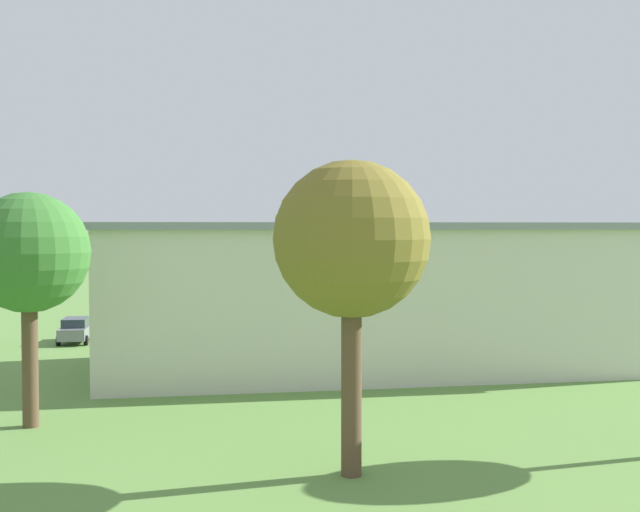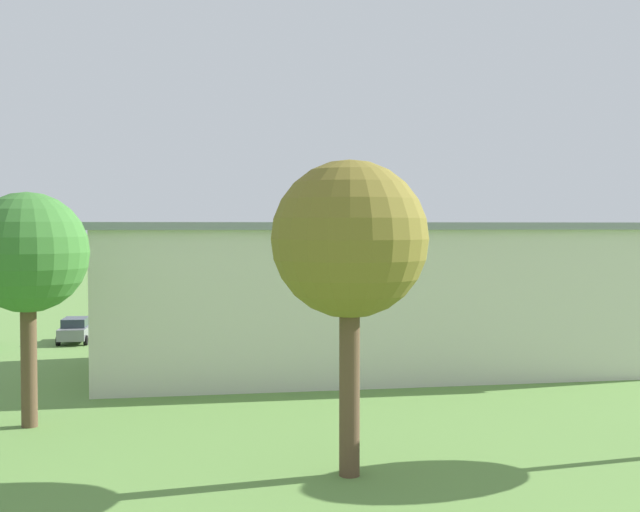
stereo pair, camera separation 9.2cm
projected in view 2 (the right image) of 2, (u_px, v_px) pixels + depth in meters
ground_plane at (299, 306)px, 77.35m from camera, size 400.00×400.00×0.00m
hangar at (376, 295)px, 43.86m from camera, size 30.17×14.14×7.80m
biplane at (313, 219)px, 79.34m from camera, size 7.93×7.89×3.80m
car_silver at (488, 319)px, 59.44m from camera, size 2.52×4.23×1.64m
car_grey at (76, 330)px, 53.09m from camera, size 2.27×4.22×1.61m
person_crossing_taxiway at (131, 327)px, 55.20m from camera, size 0.53×0.53×1.57m
person_at_fence_line at (150, 328)px, 54.80m from camera, size 0.53×0.53×1.54m
tree_by_windsock at (27, 254)px, 30.55m from camera, size 4.56×4.56×8.92m
tree_at_field_edge at (350, 242)px, 24.49m from camera, size 4.79×4.79×9.63m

